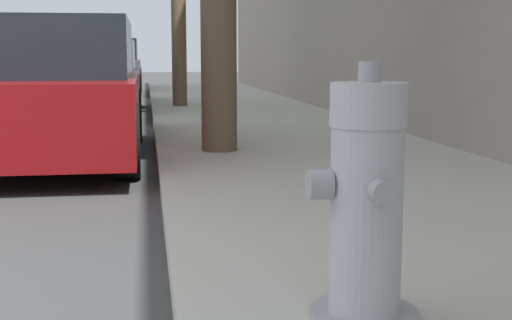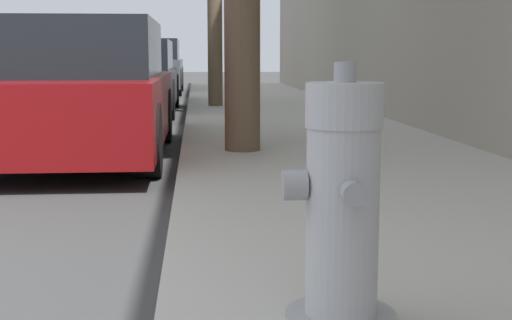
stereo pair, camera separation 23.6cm
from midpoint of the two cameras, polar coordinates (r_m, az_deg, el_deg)
The scene contains 4 objects.
fire_hydrant at distance 2.34m, azimuth 5.91°, elevation -3.79°, with size 0.38×0.37×0.86m.
parked_car_near at distance 7.23m, azimuth -17.11°, elevation 5.10°, with size 1.73×3.97×1.36m.
parked_car_mid at distance 12.73m, azimuth -14.08°, elevation 6.37°, with size 1.89×4.51×1.27m.
parked_car_far at distance 19.15m, azimuth -12.28°, elevation 7.25°, with size 1.82×3.97×1.43m.
Camera 1 is at (2.11, -2.51, 1.03)m, focal length 50.00 mm.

